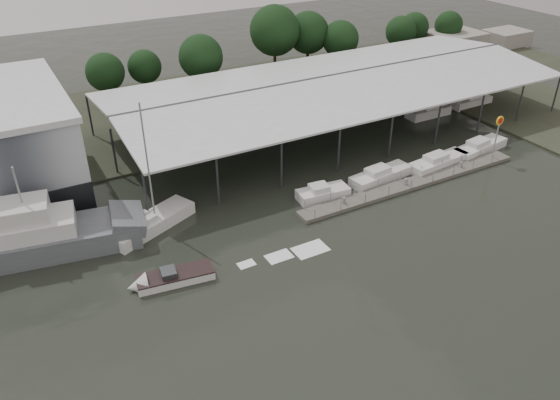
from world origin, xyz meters
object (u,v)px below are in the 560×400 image
shell_fuel_sign (498,130)px  grey_trawler (45,236)px  speedboat_underway (168,279)px  white_sailboat (151,223)px

shell_fuel_sign → grey_trawler: 48.66m
speedboat_underway → shell_fuel_sign: bearing=-167.9°
shell_fuel_sign → speedboat_underway: 40.62m
grey_trawler → speedboat_underway: (7.78, -9.44, -1.19)m
grey_trawler → white_sailboat: white_sailboat is taller
shell_fuel_sign → white_sailboat: 39.65m
speedboat_underway → white_sailboat: bearing=-90.4°
grey_trawler → white_sailboat: size_ratio=1.38×
shell_fuel_sign → grey_trawler: (-48.15, 6.63, -2.35)m
shell_fuel_sign → grey_trawler: bearing=172.2°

